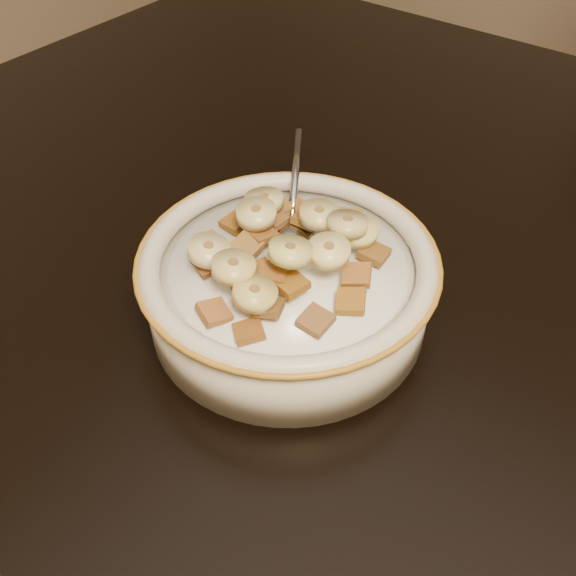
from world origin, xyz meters
The scene contains 39 objects.
table centered at (0.00, 0.00, 0.73)m, with size 1.40×0.90×0.04m, color black.
cereal_bowl centered at (-0.12, -0.18, 0.78)m, with size 0.22×0.22×0.05m, color beige.
milk centered at (-0.12, -0.18, 0.80)m, with size 0.18×0.18×0.00m, color white.
spoon centered at (-0.13, -0.15, 0.81)m, with size 0.04×0.05×0.01m, color #9396A6.
cereal_square_0 centered at (-0.14, -0.19, 0.82)m, with size 0.02×0.02×0.01m, color olive.
cereal_square_1 centered at (-0.17, -0.20, 0.81)m, with size 0.02×0.02×0.01m, color brown.
cereal_square_2 centered at (-0.12, -0.22, 0.82)m, with size 0.02×0.02×0.01m, color brown.
cereal_square_3 centered at (-0.10, -0.23, 0.81)m, with size 0.02×0.02×0.01m, color brown.
cereal_square_4 centered at (-0.05, -0.19, 0.81)m, with size 0.02×0.02×0.01m, color #9B6D1D.
cereal_square_5 centered at (-0.10, -0.11, 0.81)m, with size 0.02×0.02×0.01m, color olive.
cereal_square_6 centered at (-0.14, -0.13, 0.81)m, with size 0.02×0.02×0.01m, color brown.
cereal_square_7 centered at (-0.16, -0.22, 0.81)m, with size 0.02×0.02×0.01m, color brown.
cereal_square_8 centered at (-0.10, -0.25, 0.81)m, with size 0.02×0.02×0.01m, color brown.
cereal_square_9 centered at (-0.16, -0.14, 0.81)m, with size 0.02×0.02×0.01m, color brown.
cereal_square_10 centered at (-0.06, -0.17, 0.82)m, with size 0.02×0.02×0.01m, color #90561D.
cereal_square_11 centered at (-0.09, -0.21, 0.82)m, with size 0.02×0.02×0.01m, color brown.
cereal_square_12 centered at (-0.15, -0.15, 0.82)m, with size 0.02×0.02×0.01m, color brown.
cereal_square_13 centered at (-0.17, -0.13, 0.81)m, with size 0.02×0.02×0.01m, color brown.
cereal_square_14 centered at (-0.17, -0.20, 0.81)m, with size 0.02×0.02×0.01m, color #9C5A2D.
cereal_square_15 centered at (-0.13, -0.25, 0.81)m, with size 0.02×0.02×0.01m, color brown.
cereal_square_16 centered at (-0.06, -0.22, 0.81)m, with size 0.02×0.02×0.01m, color #956034.
cereal_square_17 centered at (-0.12, -0.21, 0.82)m, with size 0.02×0.02×0.01m, color brown.
cereal_square_18 centered at (-0.11, -0.18, 0.83)m, with size 0.02×0.02×0.01m, color #9E5D26.
cereal_square_19 centered at (-0.14, -0.17, 0.82)m, with size 0.02×0.02×0.01m, color brown.
cereal_square_20 centered at (-0.18, -0.16, 0.81)m, with size 0.02×0.02×0.01m, color #925019.
cereal_square_21 centered at (-0.13, -0.14, 0.82)m, with size 0.02×0.02×0.01m, color #98671E.
cereal_square_22 centered at (-0.16, -0.13, 0.81)m, with size 0.02×0.02×0.01m, color brown.
cereal_square_23 centered at (-0.11, -0.21, 0.82)m, with size 0.02×0.02×0.01m, color #9D5627.
cereal_square_24 centered at (-0.07, -0.14, 0.81)m, with size 0.02×0.02×0.01m, color brown.
banana_slice_0 centered at (-0.11, -0.14, 0.83)m, with size 0.03×0.03×0.01m, color #D0B985.
banana_slice_1 centered at (-0.16, -0.14, 0.82)m, with size 0.03×0.03×0.01m, color #CDBE89.
banana_slice_2 centered at (-0.09, -0.14, 0.83)m, with size 0.03×0.03×0.01m, color #CDBD75.
banana_slice_3 centered at (-0.11, -0.23, 0.82)m, with size 0.03×0.03×0.01m, color tan.
banana_slice_4 centered at (-0.16, -0.22, 0.82)m, with size 0.03×0.03×0.01m, color beige.
banana_slice_5 centered at (-0.13, -0.23, 0.83)m, with size 0.03×0.03×0.01m, color #F1E08D.
banana_slice_6 centered at (-0.08, -0.13, 0.82)m, with size 0.03×0.03×0.01m, color #F3E181.
banana_slice_7 centered at (-0.15, -0.17, 0.83)m, with size 0.03×0.03×0.01m, color beige.
banana_slice_8 centered at (-0.10, -0.20, 0.84)m, with size 0.03×0.03×0.01m, color #F1E173.
banana_slice_9 centered at (-0.08, -0.17, 0.83)m, with size 0.03×0.03×0.01m, color #F7E890.
Camera 1 is at (0.09, -0.48, 1.13)m, focal length 40.00 mm.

